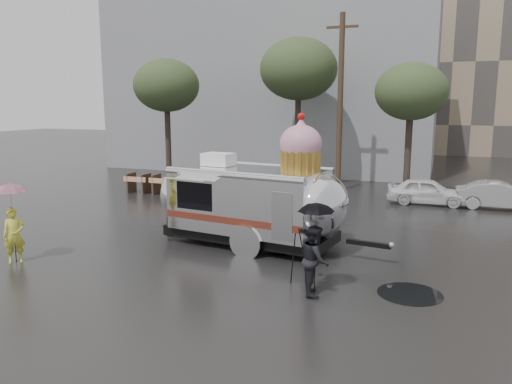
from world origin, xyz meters
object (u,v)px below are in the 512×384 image
at_px(airstream_trailer, 253,198).
at_px(person_right, 315,260).
at_px(person_left, 14,235).
at_px(tripod, 302,252).

height_order(airstream_trailer, person_right, airstream_trailer).
xyz_separation_m(person_left, tripod, (8.28, 1.15, 0.06)).
bearing_deg(person_left, airstream_trailer, -9.51).
xyz_separation_m(airstream_trailer, person_left, (-5.82, -4.13, -0.73)).
relative_size(airstream_trailer, person_right, 4.72).
bearing_deg(airstream_trailer, person_right, -41.74).
bearing_deg(tripod, airstream_trailer, 153.73).
bearing_deg(person_right, airstream_trailer, 23.38).
relative_size(person_left, person_right, 0.95).
relative_size(airstream_trailer, tripod, 5.45).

